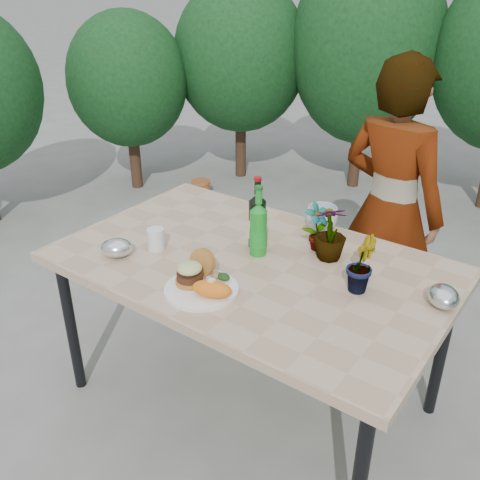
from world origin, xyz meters
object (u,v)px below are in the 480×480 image
Objects in this scene: patio_table at (251,273)px; dinner_plate at (201,290)px; person at (390,211)px; wine_bottle at (257,221)px.

patio_table is 5.71× the size of dinner_plate.
person is (0.29, 1.10, -0.00)m from dinner_plate.
dinner_plate is at bearing -93.53° from patio_table.
patio_table is at bearing -47.88° from wine_bottle.
wine_bottle reaches higher than patio_table.
person is (0.27, 0.80, 0.06)m from patio_table.
person reaches higher than patio_table.
patio_table is 0.22m from wine_bottle.
wine_bottle is (-0.04, 0.42, 0.11)m from dinner_plate.
wine_bottle reaches higher than dinner_plate.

